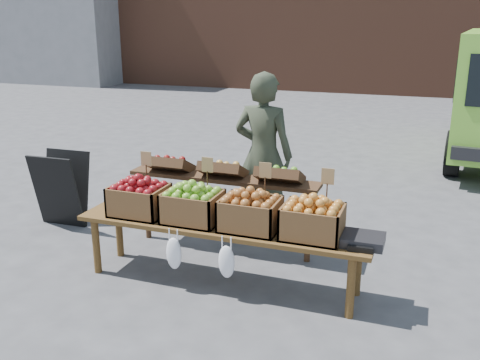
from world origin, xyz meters
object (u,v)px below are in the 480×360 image
at_px(chalkboard_sign, 61,189).
at_px(crate_green_apples, 312,222).
at_px(crate_russet_pears, 193,207).
at_px(vendor, 263,155).
at_px(weighing_scale, 363,240).
at_px(crate_red_apples, 250,214).
at_px(crate_golden_apples, 139,200).
at_px(back_table, 223,202).
at_px(display_bench, 221,254).

height_order(chalkboard_sign, crate_green_apples, chalkboard_sign).
height_order(crate_russet_pears, crate_green_apples, same).
distance_m(vendor, chalkboard_sign, 2.40).
distance_m(crate_green_apples, weighing_scale, 0.44).
xyz_separation_m(chalkboard_sign, crate_red_apples, (2.57, -0.73, 0.27)).
height_order(crate_green_apples, weighing_scale, crate_green_apples).
distance_m(crate_golden_apples, crate_green_apples, 1.65).
bearing_deg(chalkboard_sign, vendor, 12.38).
bearing_deg(vendor, chalkboard_sign, 16.88).
relative_size(chalkboard_sign, crate_russet_pears, 1.76).
bearing_deg(crate_red_apples, crate_russet_pears, 180.00).
xyz_separation_m(crate_russet_pears, weighing_scale, (1.53, 0.00, -0.10)).
distance_m(back_table, crate_russet_pears, 0.74).
xyz_separation_m(crate_golden_apples, crate_green_apples, (1.65, 0.00, 0.00)).
relative_size(chalkboard_sign, crate_red_apples, 1.76).
bearing_deg(chalkboard_sign, crate_red_apples, -17.50).
bearing_deg(crate_green_apples, weighing_scale, 0.00).
xyz_separation_m(vendor, chalkboard_sign, (-2.28, -0.57, -0.47)).
distance_m(chalkboard_sign, crate_red_apples, 2.69).
xyz_separation_m(display_bench, weighing_scale, (1.25, 0.00, 0.33)).
bearing_deg(vendor, crate_golden_apples, 61.02).
distance_m(crate_russet_pears, crate_green_apples, 1.10).
height_order(chalkboard_sign, crate_golden_apples, chalkboard_sign).
distance_m(back_table, weighing_scale, 1.68).
bearing_deg(chalkboard_sign, display_bench, -19.29).
relative_size(chalkboard_sign, crate_green_apples, 1.76).
bearing_deg(crate_red_apples, crate_green_apples, 0.00).
bearing_deg(crate_golden_apples, crate_russet_pears, 0.00).
bearing_deg(crate_golden_apples, vendor, 58.15).
xyz_separation_m(crate_golden_apples, weighing_scale, (2.08, 0.00, -0.10)).
height_order(chalkboard_sign, crate_red_apples, chalkboard_sign).
xyz_separation_m(vendor, weighing_scale, (1.27, -1.30, -0.30)).
bearing_deg(weighing_scale, vendor, 134.27).
bearing_deg(weighing_scale, display_bench, 180.00).
distance_m(display_bench, crate_green_apples, 0.93).
bearing_deg(weighing_scale, back_table, 154.55).
bearing_deg(crate_green_apples, back_table, 146.50).
bearing_deg(display_bench, crate_golden_apples, 180.00).
relative_size(crate_russet_pears, crate_red_apples, 1.00).
xyz_separation_m(chalkboard_sign, crate_green_apples, (3.12, -0.73, 0.27)).
height_order(vendor, chalkboard_sign, vendor).
xyz_separation_m(crate_green_apples, weighing_scale, (0.43, 0.00, -0.10)).
bearing_deg(display_bench, chalkboard_sign, 162.34).
xyz_separation_m(chalkboard_sign, weighing_scale, (3.55, -0.73, 0.17)).
distance_m(back_table, display_bench, 0.80).
bearing_deg(chalkboard_sign, back_table, -1.95).
height_order(crate_golden_apples, crate_russet_pears, same).
height_order(vendor, crate_golden_apples, vendor).
height_order(vendor, crate_russet_pears, vendor).
xyz_separation_m(back_table, weighing_scale, (1.51, -0.72, 0.09)).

